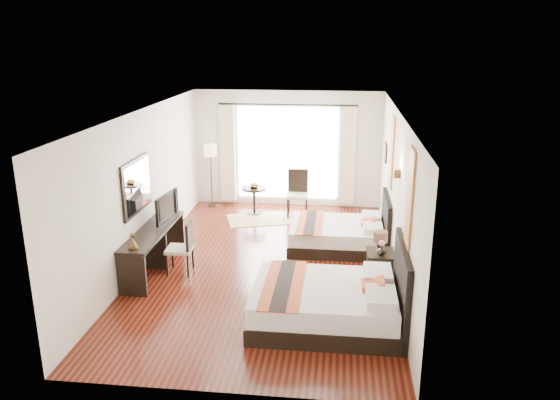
# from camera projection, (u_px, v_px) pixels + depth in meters

# --- Properties ---
(floor) EXTENTS (4.50, 7.50, 0.01)m
(floor) POSITION_uv_depth(u_px,v_px,m) (267.00, 265.00, 10.03)
(floor) COLOR #370A0A
(floor) RESTS_ON ground
(ceiling) EXTENTS (4.50, 7.50, 0.02)m
(ceiling) POSITION_uv_depth(u_px,v_px,m) (266.00, 113.00, 9.21)
(ceiling) COLOR white
(ceiling) RESTS_ON wall_headboard
(wall_headboard) EXTENTS (0.01, 7.50, 2.80)m
(wall_headboard) POSITION_uv_depth(u_px,v_px,m) (396.00, 196.00, 9.37)
(wall_headboard) COLOR silver
(wall_headboard) RESTS_ON floor
(wall_desk) EXTENTS (0.01, 7.50, 2.80)m
(wall_desk) POSITION_uv_depth(u_px,v_px,m) (144.00, 188.00, 9.86)
(wall_desk) COLOR silver
(wall_desk) RESTS_ON floor
(wall_window) EXTENTS (4.50, 0.01, 2.80)m
(wall_window) POSITION_uv_depth(u_px,v_px,m) (288.00, 149.00, 13.17)
(wall_window) COLOR silver
(wall_window) RESTS_ON floor
(wall_entry) EXTENTS (4.50, 0.01, 2.80)m
(wall_entry) POSITION_uv_depth(u_px,v_px,m) (221.00, 285.00, 6.06)
(wall_entry) COLOR silver
(wall_entry) RESTS_ON floor
(window_glass) EXTENTS (2.40, 0.02, 2.20)m
(window_glass) POSITION_uv_depth(u_px,v_px,m) (288.00, 153.00, 13.19)
(window_glass) COLOR white
(window_glass) RESTS_ON wall_window
(sheer_curtain) EXTENTS (2.30, 0.02, 2.10)m
(sheer_curtain) POSITION_uv_depth(u_px,v_px,m) (287.00, 154.00, 13.13)
(sheer_curtain) COLOR white
(sheer_curtain) RESTS_ON wall_window
(drape_left) EXTENTS (0.35, 0.14, 2.35)m
(drape_left) POSITION_uv_depth(u_px,v_px,m) (228.00, 154.00, 13.26)
(drape_left) COLOR beige
(drape_left) RESTS_ON floor
(drape_right) EXTENTS (0.35, 0.14, 2.35)m
(drape_right) POSITION_uv_depth(u_px,v_px,m) (348.00, 156.00, 12.94)
(drape_right) COLOR beige
(drape_right) RESTS_ON floor
(art_panel_near) EXTENTS (0.03, 0.50, 1.35)m
(art_panel_near) POSITION_uv_depth(u_px,v_px,m) (410.00, 198.00, 7.37)
(art_panel_near) COLOR #933C15
(art_panel_near) RESTS_ON wall_headboard
(art_panel_far) EXTENTS (0.03, 0.50, 1.35)m
(art_panel_far) POSITION_uv_depth(u_px,v_px,m) (392.00, 152.00, 10.19)
(art_panel_far) COLOR #933C15
(art_panel_far) RESTS_ON wall_headboard
(wall_sconce) EXTENTS (0.10, 0.14, 0.14)m
(wall_sconce) POSITION_uv_depth(u_px,v_px,m) (397.00, 173.00, 8.79)
(wall_sconce) COLOR #422E17
(wall_sconce) RESTS_ON wall_headboard
(mirror_frame) EXTENTS (0.04, 1.25, 0.95)m
(mirror_frame) POSITION_uv_depth(u_px,v_px,m) (136.00, 186.00, 9.44)
(mirror_frame) COLOR black
(mirror_frame) RESTS_ON wall_desk
(mirror_glass) EXTENTS (0.01, 1.12, 0.82)m
(mirror_glass) POSITION_uv_depth(u_px,v_px,m) (138.00, 186.00, 9.44)
(mirror_glass) COLOR white
(mirror_glass) RESTS_ON mirror_frame
(bed_near) EXTENTS (2.19, 1.71, 1.23)m
(bed_near) POSITION_uv_depth(u_px,v_px,m) (331.00, 302.00, 7.96)
(bed_near) COLOR black
(bed_near) RESTS_ON floor
(bed_far) EXTENTS (1.91, 1.49, 1.07)m
(bed_far) POSITION_uv_depth(u_px,v_px,m) (341.00, 234.00, 10.77)
(bed_far) COLOR black
(bed_far) RESTS_ON floor
(nightstand) EXTENTS (0.45, 0.56, 0.54)m
(nightstand) POSITION_uv_depth(u_px,v_px,m) (380.00, 267.00, 9.30)
(nightstand) COLOR black
(nightstand) RESTS_ON floor
(table_lamp) EXTENTS (0.24, 0.24, 0.38)m
(table_lamp) POSITION_uv_depth(u_px,v_px,m) (380.00, 238.00, 9.20)
(table_lamp) COLOR black
(table_lamp) RESTS_ON nightstand
(vase) EXTENTS (0.19, 0.19, 0.15)m
(vase) POSITION_uv_depth(u_px,v_px,m) (381.00, 253.00, 9.11)
(vase) COLOR black
(vase) RESTS_ON nightstand
(console_desk) EXTENTS (0.50, 2.20, 0.76)m
(console_desk) POSITION_uv_depth(u_px,v_px,m) (154.00, 249.00, 9.76)
(console_desk) COLOR black
(console_desk) RESTS_ON floor
(television) EXTENTS (0.22, 0.90, 0.51)m
(television) POSITION_uv_depth(u_px,v_px,m) (163.00, 206.00, 10.09)
(television) COLOR black
(television) RESTS_ON console_desk
(bronze_figurine) EXTENTS (0.22, 0.22, 0.24)m
(bronze_figurine) POSITION_uv_depth(u_px,v_px,m) (133.00, 242.00, 8.74)
(bronze_figurine) COLOR #422E17
(bronze_figurine) RESTS_ON console_desk
(desk_chair) EXTENTS (0.45, 0.45, 0.95)m
(desk_chair) POSITION_uv_depth(u_px,v_px,m) (181.00, 257.00, 9.64)
(desk_chair) COLOR #C3BC96
(desk_chair) RESTS_ON floor
(floor_lamp) EXTENTS (0.31, 0.31, 1.53)m
(floor_lamp) POSITION_uv_depth(u_px,v_px,m) (210.00, 154.00, 13.12)
(floor_lamp) COLOR black
(floor_lamp) RESTS_ON floor
(side_table) EXTENTS (0.56, 0.56, 0.64)m
(side_table) POSITION_uv_depth(u_px,v_px,m) (254.00, 201.00, 12.78)
(side_table) COLOR black
(side_table) RESTS_ON floor
(fruit_bowl) EXTENTS (0.28, 0.28, 0.06)m
(fruit_bowl) POSITION_uv_depth(u_px,v_px,m) (254.00, 187.00, 12.66)
(fruit_bowl) COLOR #4B2D1A
(fruit_bowl) RESTS_ON side_table
(window_chair) EXTENTS (0.52, 0.52, 1.07)m
(window_chair) POSITION_uv_depth(u_px,v_px,m) (297.00, 202.00, 12.64)
(window_chair) COLOR #C3BC96
(window_chair) RESTS_ON floor
(jute_rug) EXTENTS (1.58, 1.29, 0.01)m
(jute_rug) POSITION_uv_depth(u_px,v_px,m) (258.00, 219.00, 12.47)
(jute_rug) COLOR tan
(jute_rug) RESTS_ON floor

